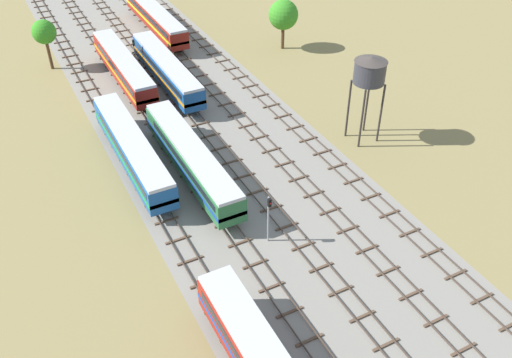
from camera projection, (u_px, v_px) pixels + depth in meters
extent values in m
plane|color=olive|center=(190.00, 112.00, 69.71)|extent=(480.00, 480.00, 0.00)
cube|color=gray|center=(190.00, 112.00, 69.71)|extent=(23.58, 176.00, 0.01)
cube|color=#47382D|center=(105.00, 126.00, 66.43)|extent=(0.07, 126.00, 0.15)
cube|color=#47382D|center=(117.00, 124.00, 66.96)|extent=(0.07, 126.00, 0.15)
cube|color=brown|center=(234.00, 336.00, 42.27)|extent=(2.40, 0.22, 0.14)
cube|color=brown|center=(218.00, 308.00, 44.40)|extent=(2.40, 0.22, 0.14)
cube|color=brown|center=(203.00, 283.00, 46.53)|extent=(2.40, 0.22, 0.14)
cube|color=brown|center=(190.00, 261.00, 48.66)|extent=(2.40, 0.22, 0.14)
cube|color=brown|center=(178.00, 240.00, 50.79)|extent=(2.40, 0.22, 0.14)
cube|color=brown|center=(167.00, 221.00, 52.93)|extent=(2.40, 0.22, 0.14)
cube|color=brown|center=(156.00, 203.00, 55.06)|extent=(2.40, 0.22, 0.14)
cube|color=brown|center=(147.00, 187.00, 57.19)|extent=(2.40, 0.22, 0.14)
cube|color=brown|center=(138.00, 171.00, 59.32)|extent=(2.40, 0.22, 0.14)
cube|color=brown|center=(129.00, 157.00, 61.45)|extent=(2.40, 0.22, 0.14)
cube|color=brown|center=(122.00, 144.00, 63.58)|extent=(2.40, 0.22, 0.14)
cube|color=brown|center=(114.00, 132.00, 65.72)|extent=(2.40, 0.22, 0.14)
cube|color=brown|center=(108.00, 120.00, 67.85)|extent=(2.40, 0.22, 0.14)
cube|color=brown|center=(101.00, 110.00, 69.98)|extent=(2.40, 0.22, 0.14)
cube|color=brown|center=(95.00, 99.00, 72.11)|extent=(2.40, 0.22, 0.14)
cube|color=brown|center=(90.00, 90.00, 74.24)|extent=(2.40, 0.22, 0.14)
cube|color=brown|center=(84.00, 81.00, 76.37)|extent=(2.40, 0.22, 0.14)
cube|color=brown|center=(79.00, 72.00, 78.51)|extent=(2.40, 0.22, 0.14)
cube|color=brown|center=(75.00, 64.00, 80.64)|extent=(2.40, 0.22, 0.14)
cube|color=brown|center=(70.00, 56.00, 82.77)|extent=(2.40, 0.22, 0.14)
cube|color=brown|center=(66.00, 49.00, 84.90)|extent=(2.40, 0.22, 0.14)
cube|color=brown|center=(62.00, 42.00, 87.03)|extent=(2.40, 0.22, 0.14)
cube|color=brown|center=(58.00, 35.00, 89.16)|extent=(2.40, 0.22, 0.14)
cube|color=brown|center=(54.00, 29.00, 91.29)|extent=(2.40, 0.22, 0.14)
cube|color=brown|center=(51.00, 23.00, 93.43)|extent=(2.40, 0.22, 0.14)
cube|color=brown|center=(47.00, 17.00, 95.56)|extent=(2.40, 0.22, 0.14)
cube|color=brown|center=(44.00, 12.00, 97.69)|extent=(2.40, 0.22, 0.14)
cube|color=brown|center=(41.00, 6.00, 99.82)|extent=(2.40, 0.22, 0.14)
cube|color=brown|center=(38.00, 1.00, 101.95)|extent=(2.40, 0.22, 0.14)
cube|color=#47382D|center=(144.00, 117.00, 68.23)|extent=(0.07, 126.00, 0.15)
cube|color=#47382D|center=(155.00, 114.00, 68.76)|extent=(0.07, 126.00, 0.15)
cube|color=brown|center=(309.00, 340.00, 41.94)|extent=(2.40, 0.22, 0.14)
cube|color=brown|center=(289.00, 312.00, 44.07)|extent=(2.40, 0.22, 0.14)
cube|color=brown|center=(271.00, 287.00, 46.20)|extent=(2.40, 0.22, 0.14)
cube|color=brown|center=(255.00, 264.00, 48.33)|extent=(2.40, 0.22, 0.14)
cube|color=brown|center=(240.00, 243.00, 50.46)|extent=(2.40, 0.22, 0.14)
cube|color=brown|center=(226.00, 224.00, 52.59)|extent=(2.40, 0.22, 0.14)
cube|color=brown|center=(213.00, 206.00, 54.72)|extent=(2.40, 0.22, 0.14)
cube|color=brown|center=(202.00, 189.00, 56.86)|extent=(2.40, 0.22, 0.14)
cube|color=brown|center=(191.00, 174.00, 58.99)|extent=(2.40, 0.22, 0.14)
cube|color=brown|center=(180.00, 160.00, 61.12)|extent=(2.40, 0.22, 0.14)
cube|color=brown|center=(171.00, 146.00, 63.25)|extent=(2.40, 0.22, 0.14)
cube|color=brown|center=(162.00, 134.00, 65.38)|extent=(2.40, 0.22, 0.14)
cube|color=brown|center=(154.00, 122.00, 67.51)|extent=(2.40, 0.22, 0.14)
cube|color=brown|center=(146.00, 111.00, 69.65)|extent=(2.40, 0.22, 0.14)
cube|color=brown|center=(139.00, 101.00, 71.78)|extent=(2.40, 0.22, 0.14)
cube|color=brown|center=(132.00, 91.00, 73.91)|extent=(2.40, 0.22, 0.14)
cube|color=brown|center=(125.00, 82.00, 76.04)|extent=(2.40, 0.22, 0.14)
cube|color=brown|center=(119.00, 73.00, 78.17)|extent=(2.40, 0.22, 0.14)
cube|color=brown|center=(113.00, 65.00, 80.30)|extent=(2.40, 0.22, 0.14)
cube|color=brown|center=(108.00, 57.00, 82.44)|extent=(2.40, 0.22, 0.14)
cube|color=brown|center=(102.00, 50.00, 84.57)|extent=(2.40, 0.22, 0.14)
cube|color=brown|center=(97.00, 43.00, 86.70)|extent=(2.40, 0.22, 0.14)
cube|color=brown|center=(93.00, 36.00, 88.83)|extent=(2.40, 0.22, 0.14)
cube|color=brown|center=(88.00, 30.00, 90.96)|extent=(2.40, 0.22, 0.14)
cube|color=brown|center=(84.00, 24.00, 93.09)|extent=(2.40, 0.22, 0.14)
cube|color=brown|center=(80.00, 18.00, 95.22)|extent=(2.40, 0.22, 0.14)
cube|color=brown|center=(76.00, 13.00, 97.36)|extent=(2.40, 0.22, 0.14)
cube|color=brown|center=(72.00, 7.00, 99.49)|extent=(2.40, 0.22, 0.14)
cube|color=brown|center=(68.00, 2.00, 101.62)|extent=(2.40, 0.22, 0.14)
cube|color=#47382D|center=(181.00, 108.00, 70.03)|extent=(0.07, 126.00, 0.15)
cube|color=#47382D|center=(192.00, 105.00, 70.56)|extent=(0.07, 126.00, 0.15)
cube|color=brown|center=(386.00, 345.00, 41.60)|extent=(2.40, 0.22, 0.14)
cube|color=brown|center=(362.00, 317.00, 43.73)|extent=(2.40, 0.22, 0.14)
cube|color=brown|center=(341.00, 291.00, 45.87)|extent=(2.40, 0.22, 0.14)
cube|color=brown|center=(321.00, 267.00, 48.00)|extent=(2.40, 0.22, 0.14)
cube|color=brown|center=(303.00, 246.00, 50.13)|extent=(2.40, 0.22, 0.14)
cube|color=brown|center=(286.00, 226.00, 52.26)|extent=(2.40, 0.22, 0.14)
cube|color=brown|center=(271.00, 208.00, 54.39)|extent=(2.40, 0.22, 0.14)
cube|color=brown|center=(257.00, 192.00, 56.52)|extent=(2.40, 0.22, 0.14)
cube|color=brown|center=(244.00, 176.00, 58.65)|extent=(2.40, 0.22, 0.14)
cube|color=brown|center=(232.00, 162.00, 60.79)|extent=(2.40, 0.22, 0.14)
cube|color=brown|center=(221.00, 148.00, 62.92)|extent=(2.40, 0.22, 0.14)
cube|color=brown|center=(210.00, 136.00, 65.05)|extent=(2.40, 0.22, 0.14)
cube|color=brown|center=(200.00, 124.00, 67.18)|extent=(2.40, 0.22, 0.14)
cube|color=brown|center=(191.00, 113.00, 69.31)|extent=(2.40, 0.22, 0.14)
cube|color=brown|center=(182.00, 102.00, 71.44)|extent=(2.40, 0.22, 0.14)
cube|color=brown|center=(174.00, 93.00, 73.58)|extent=(2.40, 0.22, 0.14)
cube|color=brown|center=(166.00, 83.00, 75.71)|extent=(2.40, 0.22, 0.14)
cube|color=brown|center=(159.00, 75.00, 77.84)|extent=(2.40, 0.22, 0.14)
cube|color=brown|center=(152.00, 66.00, 79.97)|extent=(2.40, 0.22, 0.14)
cube|color=brown|center=(146.00, 59.00, 82.10)|extent=(2.40, 0.22, 0.14)
cube|color=brown|center=(139.00, 51.00, 84.23)|extent=(2.40, 0.22, 0.14)
cube|color=brown|center=(133.00, 44.00, 86.37)|extent=(2.40, 0.22, 0.14)
cube|color=brown|center=(128.00, 37.00, 88.50)|extent=(2.40, 0.22, 0.14)
cube|color=brown|center=(122.00, 31.00, 90.63)|extent=(2.40, 0.22, 0.14)
cube|color=brown|center=(117.00, 25.00, 92.76)|extent=(2.40, 0.22, 0.14)
cube|color=brown|center=(112.00, 19.00, 94.89)|extent=(2.40, 0.22, 0.14)
cube|color=brown|center=(108.00, 13.00, 97.02)|extent=(2.40, 0.22, 0.14)
cube|color=brown|center=(103.00, 8.00, 99.15)|extent=(2.40, 0.22, 0.14)
cube|color=brown|center=(99.00, 3.00, 101.29)|extent=(2.40, 0.22, 0.14)
cube|color=#47382D|center=(217.00, 99.00, 71.83)|extent=(0.07, 126.00, 0.15)
cube|color=#47382D|center=(227.00, 97.00, 72.35)|extent=(0.07, 126.00, 0.15)
cube|color=brown|center=(463.00, 349.00, 41.27)|extent=(2.40, 0.22, 0.14)
cube|color=brown|center=(436.00, 321.00, 43.40)|extent=(2.40, 0.22, 0.14)
cube|color=brown|center=(411.00, 295.00, 45.53)|extent=(2.40, 0.22, 0.14)
cube|color=brown|center=(388.00, 271.00, 47.66)|extent=(2.40, 0.22, 0.14)
cube|color=brown|center=(367.00, 249.00, 49.80)|extent=(2.40, 0.22, 0.14)
cube|color=brown|center=(348.00, 229.00, 51.93)|extent=(2.40, 0.22, 0.14)
cube|color=brown|center=(330.00, 211.00, 54.06)|extent=(2.40, 0.22, 0.14)
cube|color=brown|center=(314.00, 194.00, 56.19)|extent=(2.40, 0.22, 0.14)
cube|color=brown|center=(298.00, 178.00, 58.32)|extent=(2.40, 0.22, 0.14)
cube|color=brown|center=(284.00, 164.00, 60.45)|extent=(2.40, 0.22, 0.14)
cube|color=brown|center=(271.00, 150.00, 62.58)|extent=(2.40, 0.22, 0.14)
cube|color=brown|center=(259.00, 138.00, 64.72)|extent=(2.40, 0.22, 0.14)
cube|color=brown|center=(247.00, 126.00, 66.85)|extent=(2.40, 0.22, 0.14)
cube|color=brown|center=(237.00, 115.00, 68.98)|extent=(2.40, 0.22, 0.14)
cube|color=brown|center=(227.00, 104.00, 71.11)|extent=(2.40, 0.22, 0.14)
cube|color=brown|center=(217.00, 94.00, 73.24)|extent=(2.40, 0.22, 0.14)
cube|color=brown|center=(208.00, 85.00, 75.37)|extent=(2.40, 0.22, 0.14)
cube|color=brown|center=(199.00, 76.00, 77.51)|extent=(2.40, 0.22, 0.14)
cube|color=brown|center=(191.00, 68.00, 79.64)|extent=(2.40, 0.22, 0.14)
cube|color=brown|center=(184.00, 60.00, 81.77)|extent=(2.40, 0.22, 0.14)
cube|color=brown|center=(177.00, 52.00, 83.90)|extent=(2.40, 0.22, 0.14)
cube|color=brown|center=(170.00, 45.00, 86.03)|extent=(2.40, 0.22, 0.14)
cube|color=brown|center=(163.00, 38.00, 88.16)|extent=(2.40, 0.22, 0.14)
cube|color=brown|center=(157.00, 32.00, 90.30)|extent=(2.40, 0.22, 0.14)
cube|color=brown|center=(151.00, 26.00, 92.43)|extent=(2.40, 0.22, 0.14)
cube|color=brown|center=(145.00, 20.00, 94.56)|extent=(2.40, 0.22, 0.14)
cube|color=brown|center=(140.00, 14.00, 96.69)|extent=(2.40, 0.22, 0.14)
cube|color=brown|center=(135.00, 9.00, 98.82)|extent=(2.40, 0.22, 0.14)
cube|color=brown|center=(130.00, 4.00, 100.95)|extent=(2.40, 0.22, 0.14)
cube|color=#47382D|center=(250.00, 91.00, 73.62)|extent=(0.07, 126.00, 0.15)
cube|color=#47382D|center=(260.00, 89.00, 74.15)|extent=(0.07, 126.00, 0.15)
cube|color=brown|center=(511.00, 325.00, 43.07)|extent=(2.40, 0.22, 0.14)
cube|color=brown|center=(482.00, 299.00, 45.20)|extent=(2.40, 0.22, 0.14)
cube|color=brown|center=(455.00, 275.00, 47.33)|extent=(2.40, 0.22, 0.14)
cube|color=brown|center=(431.00, 253.00, 49.46)|extent=(2.40, 0.22, 0.14)
cube|color=brown|center=(409.00, 232.00, 51.59)|extent=(2.40, 0.22, 0.14)
cube|color=brown|center=(389.00, 214.00, 53.73)|extent=(2.40, 0.22, 0.14)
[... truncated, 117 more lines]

